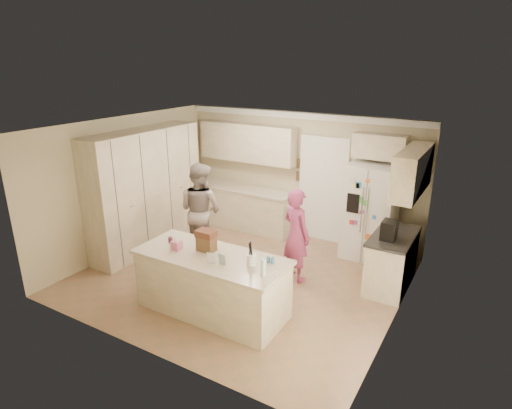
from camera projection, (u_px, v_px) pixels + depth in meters
The scene contains 41 objects.
floor at pixel (241, 277), 7.45m from camera, with size 5.20×4.60×0.02m, color #906A4F.
ceiling at pixel (239, 127), 6.59m from camera, with size 5.20×4.60×0.02m, color white.
wall_back at pixel (299, 175), 8.90m from camera, with size 5.20×0.02×2.60m, color beige.
wall_front at pixel (137, 261), 5.14m from camera, with size 5.20×0.02×2.60m, color beige.
wall_left at pixel (126, 184), 8.27m from camera, with size 0.02×4.60×2.60m, color beige.
wall_right at pixel (403, 239), 5.77m from camera, with size 0.02×4.60×2.60m, color beige.
crown_back at pixel (300, 116), 8.46m from camera, with size 5.20×0.08×0.12m, color white.
pantry_bank at pixel (146, 190), 8.32m from camera, with size 0.60×2.60×2.35m, color beige.
back_base_cab at pixel (245, 209), 9.48m from camera, with size 2.20×0.60×0.88m, color beige.
back_countertop at pixel (245, 189), 9.32m from camera, with size 2.24×0.63×0.04m, color beige.
back_upper_cab at pixel (248, 143), 9.11m from camera, with size 2.20×0.35×0.80m, color beige.
doorway_opening at pixel (323, 191), 8.69m from camera, with size 0.90×0.06×2.10m, color black.
doorway_casing at pixel (322, 191), 8.67m from camera, with size 1.02×0.03×2.22m, color white.
wall_frame_upper at pixel (300, 164), 8.78m from camera, with size 0.15×0.02×0.20m, color brown.
wall_frame_lower at pixel (300, 176), 8.87m from camera, with size 0.15×0.02×0.20m, color brown.
refrigerator at pixel (370, 212), 7.92m from camera, with size 0.90×0.70×1.80m, color white.
fridge_seam at pixel (364, 218), 7.63m from camera, with size 0.01×0.02×1.78m, color gray.
fridge_dispenser at pixel (353, 203), 7.64m from camera, with size 0.22×0.03×0.35m, color black.
fridge_handle_l at pixel (362, 210), 7.59m from camera, with size 0.02×0.02×0.85m, color silver.
fridge_handle_r at pixel (367, 211), 7.54m from camera, with size 0.02×0.02×0.85m, color silver.
over_fridge_cab at pixel (380, 146), 7.70m from camera, with size 0.95×0.35×0.45m, color beige.
right_base_cab at pixel (391, 262), 7.01m from camera, with size 0.60×1.20×0.88m, color beige.
right_countertop at pixel (394, 236), 6.87m from camera, with size 0.63×1.24×0.04m, color #2D2B28.
right_upper_cab at pixel (413, 171), 6.62m from camera, with size 0.35×1.50×0.70m, color beige.
coffee_maker at pixel (389, 230), 6.67m from camera, with size 0.22×0.28×0.30m, color black.
island_base at pixel (212, 285), 6.31m from camera, with size 2.20×0.90×0.88m, color beige.
island_top at pixel (211, 257), 6.16m from camera, with size 2.28×0.96×0.05m, color beige.
utensil_crock at pixel (251, 259), 5.85m from camera, with size 0.13×0.13×0.15m, color white.
tissue_box at pixel (177, 245), 6.31m from camera, with size 0.13×0.13×0.14m, color pink.
tissue_plume at pixel (176, 238), 6.27m from camera, with size 0.08×0.08×0.08m, color white.
dollhouse_body at pixel (206, 244), 6.27m from camera, with size 0.26×0.18×0.22m, color brown.
dollhouse_roof at pixel (206, 234), 6.21m from camera, with size 0.28×0.20×0.10m, color #592D1E.
jam_jar at pixel (171, 240), 6.56m from camera, with size 0.07×0.07×0.09m, color #59263F.
greeting_card_a at pixel (211, 258), 5.89m from camera, with size 0.12×0.01×0.16m, color white.
greeting_card_b at pixel (222, 259), 5.86m from camera, with size 0.12×0.01×0.16m, color silver.
water_bottle at pixel (263, 268), 5.53m from camera, with size 0.07×0.07×0.24m, color silver.
shaker_salt at pixel (268, 259), 5.92m from camera, with size 0.05×0.05×0.09m, color #2F6095.
shaker_pepper at pixel (273, 261), 5.89m from camera, with size 0.05×0.05×0.09m, color #2F6095.
teen_boy at pixel (201, 210), 8.02m from camera, with size 0.88×0.69×1.81m, color gray.
teen_girl at pixel (296, 235), 7.16m from camera, with size 0.59×0.38×1.61m, color #AB417B.
fridge_magnets at pixel (364, 218), 7.62m from camera, with size 0.76×0.02×1.44m, color tan, non-canonical shape.
Camera 1 is at (3.58, -5.58, 3.63)m, focal length 30.00 mm.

